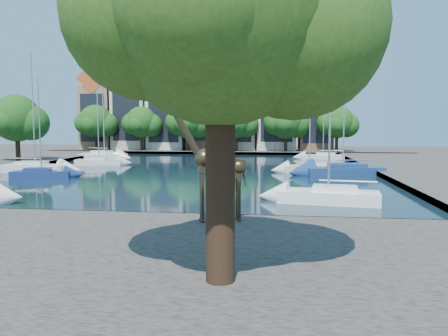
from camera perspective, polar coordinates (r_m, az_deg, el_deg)
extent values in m
plane|color=#38332B|center=(22.93, -16.30, -6.57)|extent=(160.00, 160.00, 0.00)
cube|color=black|center=(45.67, -4.19, -0.31)|extent=(38.00, 50.00, 0.08)
cube|color=#514B46|center=(16.89, -26.01, -10.43)|extent=(50.00, 14.00, 0.50)
cube|color=#514B46|center=(77.18, 0.55, 2.29)|extent=(60.00, 16.00, 0.50)
cube|color=#514B46|center=(47.49, 26.87, -0.42)|extent=(14.00, 52.00, 0.50)
cylinder|color=#332114|center=(11.72, -0.49, -1.77)|extent=(0.80, 0.80, 5.50)
sphere|color=#244614|center=(12.04, -0.51, 20.85)|extent=(6.40, 6.40, 6.40)
sphere|color=#244614|center=(12.08, 9.20, 17.60)|extent=(4.80, 4.80, 4.80)
sphere|color=#244614|center=(11.94, -9.69, 19.31)|extent=(4.48, 4.48, 4.48)
cube|color=#8D6D4D|center=(82.97, -15.53, 6.29)|extent=(5.39, 9.00, 11.00)
cube|color=#AA4622|center=(83.34, -15.65, 10.91)|extent=(5.44, 9.18, 5.44)
cube|color=black|center=(78.86, -16.79, 6.30)|extent=(4.40, 0.05, 8.25)
cube|color=beige|center=(80.86, -11.59, 6.94)|extent=(5.88, 9.00, 12.50)
cube|color=#AA4622|center=(81.40, -11.70, 12.27)|extent=(5.94, 9.18, 5.94)
cube|color=black|center=(76.63, -12.68, 6.99)|extent=(4.80, 0.05, 9.38)
cube|color=beige|center=(78.98, -7.08, 6.32)|extent=(6.37, 9.00, 10.50)
cube|color=#AA4622|center=(79.35, -7.14, 11.14)|extent=(6.43, 9.18, 6.43)
cube|color=black|center=(74.65, -7.94, 6.35)|extent=(5.20, 0.05, 7.88)
cube|color=brown|center=(77.65, -2.40, 7.29)|extent=(5.39, 9.00, 13.00)
cube|color=#AA4622|center=(78.26, -2.43, 12.94)|extent=(5.44, 9.18, 5.44)
cube|color=black|center=(73.24, -3.00, 7.39)|extent=(4.40, 0.05, 9.75)
cube|color=tan|center=(76.85, 2.04, 6.75)|extent=(5.88, 9.00, 11.50)
cube|color=#AA4622|center=(77.31, 2.06, 11.99)|extent=(5.94, 9.18, 5.94)
cube|color=black|center=(72.39, 1.71, 6.82)|extent=(4.80, 0.05, 8.62)
cube|color=beige|center=(76.53, 6.93, 6.90)|extent=(6.37, 9.00, 12.00)
cube|color=#AA4622|center=(77.06, 7.00, 12.43)|extent=(6.43, 9.18, 6.43)
cube|color=black|center=(72.05, 6.90, 6.98)|extent=(5.20, 0.05, 9.00)
cube|color=brown|center=(76.75, 11.81, 6.26)|extent=(5.39, 9.00, 10.50)
cube|color=#AA4622|center=(77.10, 11.91, 11.07)|extent=(5.44, 9.18, 5.44)
cube|color=black|center=(72.28, 12.09, 6.30)|extent=(4.40, 0.05, 7.88)
cylinder|color=#332114|center=(77.56, -16.34, 3.45)|extent=(0.50, 0.50, 3.20)
sphere|color=#144413|center=(77.52, -16.41, 5.87)|extent=(5.60, 5.60, 5.60)
sphere|color=#144413|center=(77.13, -15.16, 5.49)|extent=(4.20, 4.20, 4.20)
sphere|color=#144413|center=(77.78, -17.57, 5.63)|extent=(3.92, 3.92, 3.92)
cylinder|color=#332114|center=(74.71, -10.70, 3.50)|extent=(0.50, 0.50, 3.20)
sphere|color=#144413|center=(74.67, -10.75, 5.93)|extent=(5.20, 5.20, 5.20)
sphere|color=#144413|center=(74.49, -9.52, 5.55)|extent=(3.90, 3.90, 3.90)
sphere|color=#144413|center=(74.74, -11.89, 5.70)|extent=(3.64, 3.64, 3.64)
cylinder|color=#332114|center=(72.64, -4.68, 3.52)|extent=(0.50, 0.50, 3.20)
sphere|color=#144413|center=(72.60, -4.70, 6.21)|extent=(6.00, 6.00, 6.00)
sphere|color=#144413|center=(72.54, -3.25, 5.74)|extent=(4.50, 4.50, 4.50)
sphere|color=#144413|center=(72.57, -6.05, 5.96)|extent=(4.20, 4.20, 4.20)
cylinder|color=#332114|center=(71.41, 1.62, 3.50)|extent=(0.50, 0.50, 3.20)
sphere|color=#144413|center=(71.36, 1.63, 6.09)|extent=(5.40, 5.40, 5.40)
sphere|color=#144413|center=(71.52, 2.95, 5.65)|extent=(4.05, 4.05, 4.05)
sphere|color=#144413|center=(71.13, 0.40, 5.87)|extent=(3.78, 3.78, 3.78)
cylinder|color=#332114|center=(71.07, 8.07, 3.44)|extent=(0.50, 0.50, 3.20)
sphere|color=#144413|center=(71.02, 8.11, 6.13)|extent=(5.80, 5.80, 5.80)
sphere|color=#144413|center=(71.36, 9.50, 5.64)|extent=(4.35, 4.35, 4.35)
sphere|color=#144413|center=(70.61, 6.81, 5.92)|extent=(4.06, 4.06, 4.06)
cylinder|color=#332114|center=(71.62, 14.49, 3.33)|extent=(0.50, 0.50, 3.20)
sphere|color=#144413|center=(71.57, 14.55, 5.86)|extent=(5.20, 5.20, 5.20)
sphere|color=#144413|center=(72.08, 15.75, 5.41)|extent=(3.90, 3.90, 3.90)
sphere|color=#144413|center=(71.01, 13.44, 5.68)|extent=(3.64, 3.64, 3.64)
cylinder|color=#332114|center=(57.67, -25.33, 2.55)|extent=(0.54, 0.54, 3.40)
sphere|color=#144413|center=(57.62, -25.47, 5.91)|extent=(5.60, 5.60, 5.60)
sphere|color=#144413|center=(56.98, -23.86, 5.42)|extent=(4.20, 4.20, 4.20)
sphere|color=#144413|center=(58.13, -26.96, 5.56)|extent=(3.92, 3.92, 3.92)
cylinder|color=#342A1A|center=(19.11, -2.82, -3.98)|extent=(0.16, 0.16, 2.14)
cylinder|color=#342A1A|center=(19.55, -2.97, -3.76)|extent=(0.16, 0.16, 2.14)
cylinder|color=#342A1A|center=(19.36, 1.99, -3.85)|extent=(0.16, 0.16, 2.14)
cylinder|color=#342A1A|center=(19.79, 1.74, -3.64)|extent=(0.16, 0.16, 2.14)
cube|color=#342A1A|center=(19.26, -0.36, 0.39)|extent=(2.15, 1.13, 1.25)
cylinder|color=#342A1A|center=(19.01, -4.90, 4.50)|extent=(1.40, 0.68, 2.21)
cube|color=#342A1A|center=(18.98, -7.16, 7.75)|extent=(0.62, 0.35, 0.34)
cube|color=navy|center=(42.15, -22.74, -0.63)|extent=(5.30, 2.99, 0.80)
cube|color=navy|center=(42.13, -22.75, -0.27)|extent=(2.44, 1.75, 0.44)
cylinder|color=#B2B2B7|center=(41.94, -22.96, 5.22)|extent=(0.11, 0.11, 8.15)
cube|color=silver|center=(47.19, -23.40, 0.08)|extent=(6.54, 2.41, 0.97)
cube|color=silver|center=(47.16, -23.42, 0.47)|extent=(2.87, 1.65, 0.54)
cylinder|color=#B2B2B7|center=(47.03, -23.68, 7.02)|extent=(0.13, 0.13, 10.89)
cube|color=beige|center=(53.29, -16.01, 0.85)|extent=(5.53, 2.82, 0.86)
cube|color=beige|center=(53.27, -16.02, 1.15)|extent=(2.51, 1.71, 0.48)
cylinder|color=#B2B2B7|center=(53.13, -16.14, 5.60)|extent=(0.11, 0.11, 8.36)
cube|color=silver|center=(62.55, -15.35, 1.62)|extent=(6.88, 4.49, 1.03)
cube|color=silver|center=(62.53, -15.36, 1.94)|extent=(3.23, 2.52, 0.57)
cylinder|color=#B2B2B7|center=(62.44, -15.49, 6.91)|extent=(0.14, 0.14, 10.96)
cube|color=white|center=(27.00, 13.46, -3.47)|extent=(6.16, 2.90, 0.96)
cube|color=white|center=(26.95, 13.47, -2.80)|extent=(2.77, 1.81, 0.53)
cylinder|color=#B2B2B7|center=(26.70, 13.72, 8.00)|extent=(0.13, 0.13, 10.22)
cube|color=navy|center=(42.72, 15.24, -0.21)|extent=(7.91, 4.68, 0.95)
cube|color=navy|center=(42.69, 15.26, 0.21)|extent=(3.66, 2.71, 0.53)
cylinder|color=#B2B2B7|center=(42.56, 15.46, 8.07)|extent=(0.13, 0.13, 11.80)
cube|color=silver|center=(44.23, 11.07, 0.04)|extent=(5.73, 3.23, 0.90)
cube|color=silver|center=(44.20, 11.08, 0.43)|extent=(2.63, 1.90, 0.50)
cylinder|color=#B2B2B7|center=(44.03, 11.18, 5.93)|extent=(0.12, 0.12, 8.57)
cube|color=silver|center=(60.74, 12.80, 1.49)|extent=(5.91, 2.74, 0.86)
cube|color=silver|center=(60.72, 12.80, 1.76)|extent=(2.66, 1.72, 0.48)
cylinder|color=#B2B2B7|center=(60.59, 12.89, 5.77)|extent=(0.11, 0.11, 8.59)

